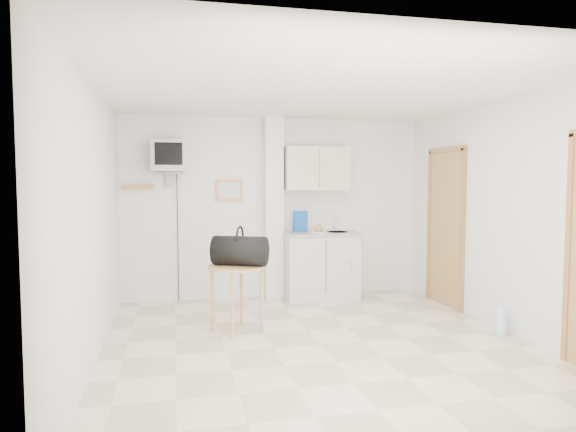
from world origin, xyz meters
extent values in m
plane|color=beige|center=(0.00, 0.00, 0.00)|extent=(4.50, 4.50, 0.00)
cube|color=white|center=(0.00, 2.25, 1.25)|extent=(4.20, 0.04, 2.50)
cube|color=white|center=(0.00, -2.25, 1.25)|extent=(4.20, 0.04, 2.50)
cube|color=white|center=(-2.10, 0.00, 1.25)|extent=(0.04, 4.50, 2.50)
cube|color=white|center=(2.10, 0.00, 1.25)|extent=(0.04, 4.50, 2.50)
cube|color=white|center=(0.00, 0.00, 2.50)|extent=(4.20, 4.50, 0.04)
cube|color=white|center=(-0.05, 2.14, 1.25)|extent=(0.25, 0.22, 2.50)
cube|color=tan|center=(-0.65, 2.23, 1.50)|extent=(0.36, 0.03, 0.30)
cube|color=silver|center=(-0.65, 2.22, 1.50)|extent=(0.28, 0.01, 0.22)
cube|color=tan|center=(-1.85, 2.22, 1.55)|extent=(0.40, 0.05, 0.06)
cube|color=white|center=(-0.32, 2.24, 0.95)|extent=(0.15, 0.02, 0.08)
cylinder|color=tan|center=(-2.00, 2.16, 1.54)|extent=(0.02, 0.08, 0.02)
cylinder|color=tan|center=(-1.85, 2.16, 1.54)|extent=(0.02, 0.08, 0.02)
cylinder|color=tan|center=(-1.70, 2.16, 1.54)|extent=(0.02, 0.08, 0.02)
cube|color=olive|center=(2.08, 1.25, 1.00)|extent=(0.04, 0.75, 2.00)
cube|color=brown|center=(2.07, 1.25, 1.00)|extent=(0.06, 0.87, 2.06)
cube|color=silver|center=(0.58, 1.98, 0.44)|extent=(1.00, 0.55, 0.88)
cube|color=#AB9E92|center=(0.58, 1.98, 0.90)|extent=(1.03, 0.58, 0.04)
cylinder|color=#B7B7BA|center=(0.83, 1.98, 0.90)|extent=(0.30, 0.30, 0.05)
cylinder|color=#B7B7BA|center=(0.83, 2.12, 1.00)|extent=(0.02, 0.02, 0.16)
cylinder|color=#B7B7BA|center=(0.83, 2.06, 1.07)|extent=(0.02, 0.13, 0.02)
cube|color=beige|center=(0.55, 2.09, 1.80)|extent=(0.90, 0.32, 0.60)
cube|color=#0F4BAD|center=(0.33, 2.09, 1.06)|extent=(0.19, 0.07, 0.29)
cylinder|color=white|center=(0.54, 1.91, 0.93)|extent=(0.22, 0.22, 0.01)
sphere|color=tan|center=(0.54, 1.91, 0.97)|extent=(0.11, 0.11, 0.11)
cube|color=slate|center=(-1.45, 2.09, 1.73)|extent=(0.36, 0.32, 0.02)
cube|color=slate|center=(-1.45, 2.22, 1.65)|extent=(0.10, 0.06, 0.20)
cube|color=#AAABAD|center=(-1.45, 2.02, 1.95)|extent=(0.44, 0.42, 0.40)
cube|color=black|center=(-1.45, 1.80, 1.97)|extent=(0.34, 0.02, 0.28)
cylinder|color=black|center=(-1.35, 2.23, 0.86)|extent=(0.01, 0.01, 1.73)
cylinder|color=tan|center=(-0.75, 0.61, 0.71)|extent=(0.62, 0.62, 0.03)
cylinder|color=tan|center=(-0.49, 0.53, 0.35)|extent=(0.04, 0.04, 0.70)
cylinder|color=tan|center=(-0.67, 0.87, 0.35)|extent=(0.04, 0.04, 0.70)
cylinder|color=tan|center=(-1.01, 0.69, 0.35)|extent=(0.04, 0.04, 0.70)
cylinder|color=tan|center=(-0.83, 0.35, 0.35)|extent=(0.04, 0.04, 0.70)
cylinder|color=black|center=(-0.71, 0.59, 0.89)|extent=(0.65, 0.52, 0.31)
torus|color=black|center=(-0.71, 0.59, 1.03)|extent=(0.12, 0.23, 0.24)
cylinder|color=#B3E3F8|center=(1.98, -0.09, 0.14)|extent=(0.11, 0.11, 0.28)
cylinder|color=#B3E3F8|center=(1.98, -0.09, 0.30)|extent=(0.03, 0.03, 0.04)
camera|label=1|loc=(-1.40, -4.82, 1.64)|focal=32.00mm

